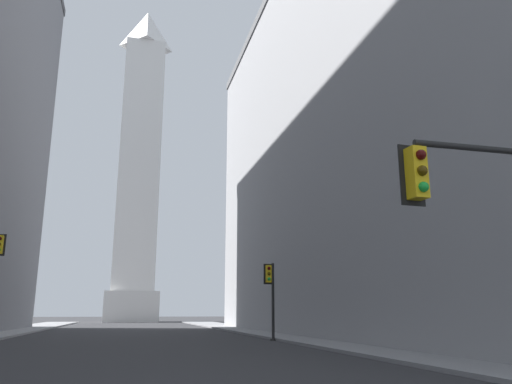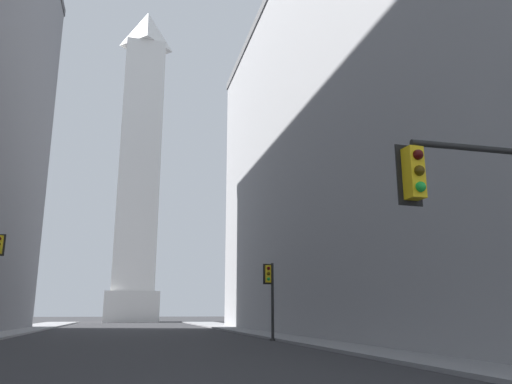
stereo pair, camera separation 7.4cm
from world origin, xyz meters
The scene contains 4 objects.
sidewalk_right centered at (10.96, 33.54, 0.07)m, with size 5.00×111.80×0.15m, color gray.
building_right centered at (24.41, 33.45, 16.33)m, with size 27.00×55.74×32.64m.
obelisk centered at (0.00, 93.17, 29.90)m, with size 9.42×9.42×62.40m.
traffic_light_mid_right centered at (8.20, 29.85, 3.21)m, with size 0.77×0.51×4.86m.
Camera 2 is at (-0.66, -1.69, 1.76)m, focal length 35.00 mm.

